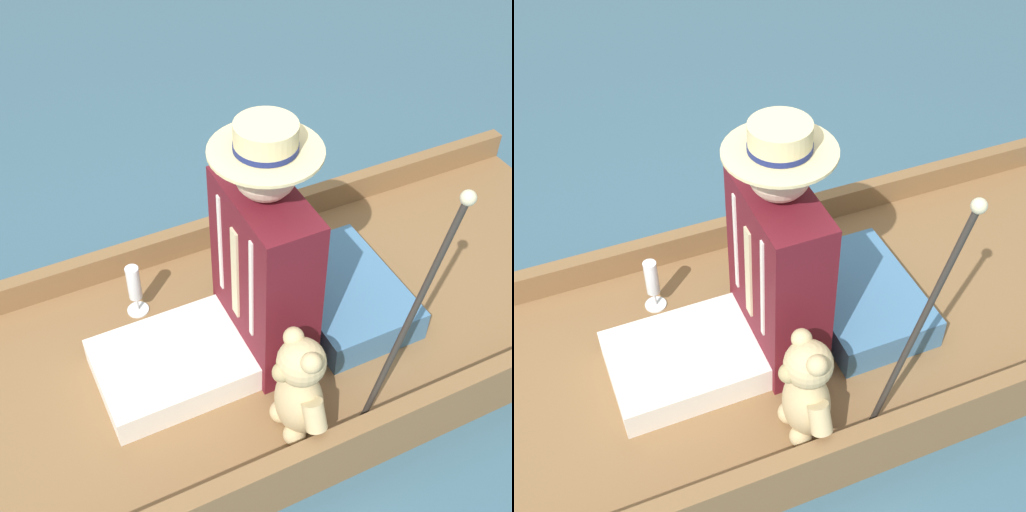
% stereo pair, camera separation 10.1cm
% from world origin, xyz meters
% --- Properties ---
extents(ground_plane, '(16.00, 16.00, 0.00)m').
position_xyz_m(ground_plane, '(0.00, 0.00, 0.00)').
color(ground_plane, '#385B70').
extents(punt_boat, '(1.16, 3.34, 0.25)m').
position_xyz_m(punt_boat, '(0.00, 0.00, 0.08)').
color(punt_boat, brown).
rests_on(punt_boat, ground_plane).
extents(seat_cushion, '(0.55, 0.39, 0.13)m').
position_xyz_m(seat_cushion, '(0.00, -0.49, 0.19)').
color(seat_cushion, teal).
rests_on(seat_cushion, punt_boat).
extents(seated_person, '(0.43, 0.78, 0.93)m').
position_xyz_m(seated_person, '(-0.03, -0.06, 0.47)').
color(seated_person, white).
rests_on(seated_person, punt_boat).
extents(teddy_bear, '(0.29, 0.17, 0.42)m').
position_xyz_m(teddy_bear, '(-0.39, -0.08, 0.33)').
color(teddy_bear, tan).
rests_on(teddy_bear, punt_boat).
extents(wine_glass, '(0.08, 0.08, 0.22)m').
position_xyz_m(wine_glass, '(0.32, 0.22, 0.26)').
color(wine_glass, silver).
rests_on(wine_glass, punt_boat).
extents(walking_cane, '(0.04, 0.26, 0.89)m').
position_xyz_m(walking_cane, '(-0.48, -0.40, 0.65)').
color(walking_cane, '#2D2823').
rests_on(walking_cane, punt_boat).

